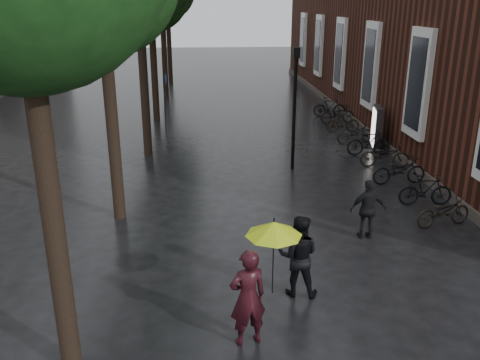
{
  "coord_description": "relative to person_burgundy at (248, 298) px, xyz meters",
  "views": [
    {
      "loc": [
        -1.77,
        -5.99,
        5.63
      ],
      "look_at": [
        -0.9,
        5.71,
        1.46
      ],
      "focal_mm": 38.0,
      "sensor_mm": 36.0,
      "label": 1
    }
  ],
  "objects": [
    {
      "name": "person_burgundy",
      "position": [
        0.0,
        0.0,
        0.0
      ],
      "size": [
        0.74,
        0.59,
        1.78
      ],
      "primitive_type": "imported",
      "rotation": [
        0.0,
        0.0,
        3.42
      ],
      "color": "black",
      "rests_on": "ground"
    },
    {
      "name": "ad_lightbox",
      "position": [
        6.12,
        11.66,
        -0.02
      ],
      "size": [
        0.27,
        1.15,
        1.73
      ],
      "rotation": [
        0.0,
        0.0,
        -0.21
      ],
      "color": "black",
      "rests_on": "ground"
    },
    {
      "name": "person_black",
      "position": [
        1.14,
        1.48,
        -0.04
      ],
      "size": [
        0.95,
        0.81,
        1.7
      ],
      "primitive_type": "imported",
      "rotation": [
        0.0,
        0.0,
        2.91
      ],
      "color": "black",
      "rests_on": "ground"
    },
    {
      "name": "cycle_sign",
      "position": [
        -2.35,
        15.63,
        0.78
      ],
      "size": [
        0.13,
        0.46,
        2.52
      ],
      "rotation": [
        0.0,
        0.0,
        -0.06
      ],
      "color": "#262628",
      "rests_on": "ground"
    },
    {
      "name": "pedestrian_walking",
      "position": [
        3.32,
        3.89,
        -0.13
      ],
      "size": [
        0.9,
        0.38,
        1.53
      ],
      "primitive_type": "imported",
      "rotation": [
        0.0,
        0.0,
        3.14
      ],
      "color": "black",
      "rests_on": "ground"
    },
    {
      "name": "lime_umbrella",
      "position": [
        0.52,
        0.7,
        0.93
      ],
      "size": [
        1.03,
        1.03,
        1.52
      ],
      "rotation": [
        0.0,
        0.0,
        0.32
      ],
      "color": "black",
      "rests_on": "ground"
    },
    {
      "name": "parked_bicycles",
      "position": [
        5.65,
        11.07,
        -0.43
      ],
      "size": [
        1.99,
        14.07,
        1.01
      ],
      "color": "black",
      "rests_on": "ground"
    },
    {
      "name": "lamp_post",
      "position": [
        2.42,
        9.45,
        1.65
      ],
      "size": [
        0.22,
        0.22,
        4.18
      ],
      "rotation": [
        0.0,
        0.0,
        0.41
      ],
      "color": "black",
      "rests_on": "ground"
    }
  ]
}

